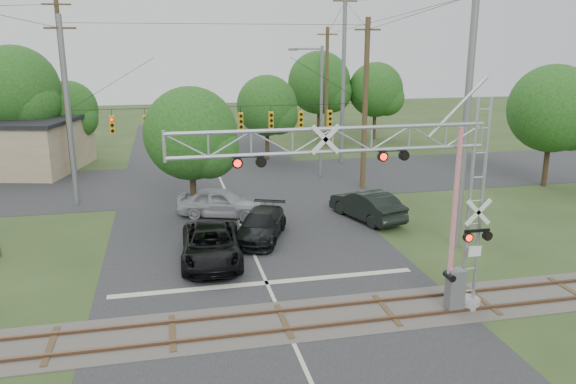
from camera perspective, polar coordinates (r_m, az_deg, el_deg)
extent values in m
plane|color=#2D3E1C|center=(19.31, 0.88, -15.80)|extent=(160.00, 160.00, 0.00)
cube|color=#242527|center=(28.21, -3.84, -5.57)|extent=(14.00, 90.00, 0.02)
cube|color=#242527|center=(41.52, -6.80, 1.08)|extent=(90.00, 12.00, 0.02)
cube|color=#46413C|center=(21.01, -0.42, -13.04)|extent=(90.00, 3.20, 0.05)
cube|color=brown|center=(20.35, 0.02, -13.79)|extent=(90.00, 0.12, 0.14)
cube|color=brown|center=(21.60, -0.83, -12.00)|extent=(90.00, 0.12, 0.14)
cylinder|color=gray|center=(23.11, 17.69, -10.65)|extent=(1.01, 1.01, 0.34)
cube|color=silver|center=(21.97, 18.45, -5.74)|extent=(0.50, 0.03, 0.39)
cube|color=#606062|center=(22.35, 16.60, -9.58)|extent=(0.61, 0.50, 1.68)
cube|color=red|center=(21.06, 16.62, -1.19)|extent=(0.16, 0.10, 5.59)
cylinder|color=slate|center=(36.81, -21.41, 7.48)|extent=(0.32, 0.32, 11.50)
cylinder|color=#3F2E1D|center=(38.76, 7.84, 8.69)|extent=(0.36, 0.36, 11.50)
cylinder|color=black|center=(36.57, -6.43, 8.61)|extent=(19.00, 0.03, 0.03)
cube|color=gold|center=(36.61, -17.41, 6.54)|extent=(0.30, 0.30, 1.10)
cube|color=gold|center=(36.49, -14.26, 6.74)|extent=(0.30, 0.30, 1.10)
cube|color=gold|center=(36.49, -11.11, 6.91)|extent=(0.30, 0.30, 1.10)
cube|color=gold|center=(36.59, -7.95, 7.07)|extent=(0.30, 0.30, 1.10)
cube|color=gold|center=(36.80, -4.83, 7.20)|extent=(0.30, 0.30, 1.10)
cube|color=gold|center=(37.12, -1.74, 7.32)|extent=(0.30, 0.30, 1.10)
cube|color=gold|center=(37.54, 1.28, 7.40)|extent=(0.30, 0.30, 1.10)
cube|color=gold|center=(38.06, 4.23, 7.47)|extent=(0.30, 0.30, 1.10)
imported|color=black|center=(26.32, -7.80, -5.35)|extent=(3.04, 5.99, 1.62)
imported|color=black|center=(29.07, -2.77, -3.40)|extent=(3.81, 5.49, 1.48)
imported|color=#A7A8AF|center=(32.98, -6.83, -1.05)|extent=(5.40, 3.58, 1.71)
imported|color=black|center=(32.52, 8.01, -1.32)|extent=(3.26, 5.50, 1.71)
cylinder|color=slate|center=(42.09, 3.39, 8.03)|extent=(0.21, 0.21, 9.67)
cylinder|color=slate|center=(41.51, 2.02, 14.34)|extent=(2.15, 0.13, 0.13)
cube|color=#606062|center=(41.25, 0.53, 14.27)|extent=(0.64, 0.27, 0.16)
cylinder|color=#3F2E1D|center=(44.94, -21.73, 9.72)|extent=(0.34, 0.34, 13.20)
cube|color=#3F2E1D|center=(44.90, -22.48, 17.21)|extent=(2.00, 0.12, 0.12)
cylinder|color=slate|center=(47.09, 5.63, 11.22)|extent=(0.34, 0.34, 13.77)
cube|color=#3F2E1D|center=(47.10, 5.83, 18.75)|extent=(2.00, 0.12, 0.12)
cylinder|color=slate|center=(28.03, 17.65, 6.98)|extent=(0.34, 0.34, 12.66)
cylinder|color=#3F2E1D|center=(55.12, 3.94, 10.52)|extent=(0.34, 0.34, 11.33)
cube|color=#3F2E1D|center=(54.96, 4.03, 15.68)|extent=(2.00, 0.12, 0.12)
cylinder|color=#342617|center=(50.40, -25.47, 4.76)|extent=(0.36, 0.36, 4.47)
sphere|color=#154914|center=(49.95, -25.99, 9.35)|extent=(6.91, 6.91, 6.91)
cylinder|color=#342617|center=(51.56, -21.10, 4.66)|extent=(0.36, 0.36, 3.14)
sphere|color=#154914|center=(51.17, -21.40, 7.79)|extent=(4.85, 4.85, 4.85)
cylinder|color=#342617|center=(33.19, -9.62, 0.51)|extent=(0.36, 0.36, 3.46)
sphere|color=#154914|center=(32.57, -9.86, 5.88)|extent=(5.34, 5.34, 5.34)
cylinder|color=#342617|center=(48.72, -2.12, 5.22)|extent=(0.36, 0.36, 3.34)
sphere|color=#154914|center=(48.31, -2.16, 8.77)|extent=(5.16, 5.16, 5.16)
cylinder|color=#342617|center=(59.45, 3.14, 7.38)|extent=(0.36, 0.36, 4.18)
sphere|color=#154914|center=(59.08, 3.19, 11.03)|extent=(6.46, 6.46, 6.46)
cylinder|color=#342617|center=(60.24, 8.77, 7.08)|extent=(0.36, 0.36, 3.66)
sphere|color=#154914|center=(59.89, 8.90, 10.23)|extent=(5.65, 5.65, 5.65)
cylinder|color=#342617|center=(43.50, 24.78, 3.05)|extent=(0.36, 0.36, 3.90)
sphere|color=#154914|center=(43.00, 25.30, 7.68)|extent=(6.03, 6.03, 6.03)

